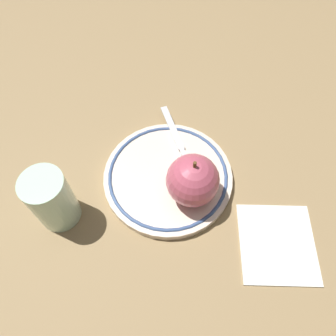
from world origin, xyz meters
name	(u,v)px	position (x,y,z in m)	size (l,w,h in m)	color
ground_plane	(173,188)	(0.00, 0.00, 0.00)	(2.00, 2.00, 0.00)	#91764E
plate	(168,177)	(-0.02, -0.01, 0.01)	(0.22, 0.22, 0.02)	beige
apple_red_whole	(193,180)	(0.02, 0.03, 0.06)	(0.08, 0.08, 0.09)	#B74D62
fork	(179,142)	(-0.08, 0.02, 0.02)	(0.19, 0.05, 0.00)	silver
drinking_glass	(52,200)	(0.02, -0.19, 0.05)	(0.06, 0.06, 0.11)	silver
napkin_folded	(277,243)	(0.12, 0.14, 0.00)	(0.13, 0.12, 0.01)	white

